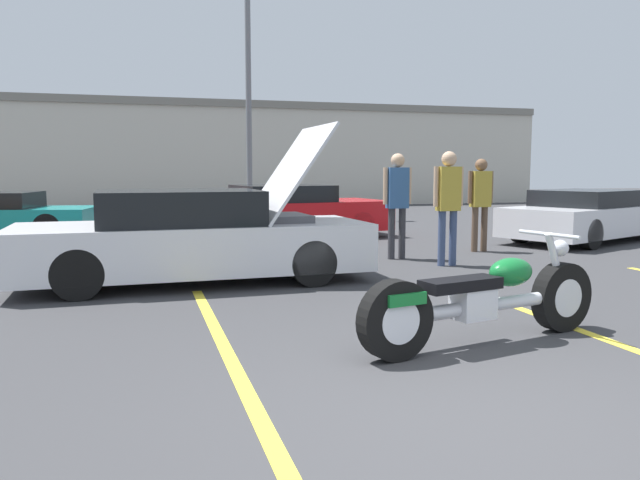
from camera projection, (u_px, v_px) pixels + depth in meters
ground_plane at (492, 428)px, 3.76m from camera, size 80.00×80.00×0.00m
parking_stripe_middle at (227, 353)px, 5.30m from camera, size 0.12×5.65×0.01m
parking_stripe_back at (565, 325)px, 6.25m from camera, size 0.12×5.65×0.01m
far_building at (184, 151)px, 27.03m from camera, size 32.00×4.20×4.40m
light_pole at (250, 71)px, 19.47m from camera, size 1.21×0.28×8.45m
motorcycle at (484, 300)px, 5.53m from camera, size 2.60×0.87×0.97m
show_car_hood_open at (195, 238)px, 8.60m from camera, size 4.78×1.95×2.19m
parked_car_right_row at (588, 216)px, 13.53m from camera, size 4.76×3.31×1.12m
parked_car_mid_right_row at (288, 212)px, 14.19m from camera, size 4.69×2.58×1.21m
parked_car_mid_left_row at (0, 216)px, 14.26m from camera, size 4.31×2.48×1.05m
spectator_near_motorcycle at (448, 197)px, 10.01m from camera, size 0.52×0.24×1.84m
spectator_midground at (397, 196)px, 10.78m from camera, size 0.52×0.24×1.83m
spectator_far_lot at (480, 196)px, 11.77m from camera, size 0.52×0.23×1.76m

